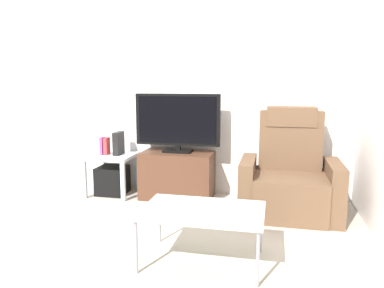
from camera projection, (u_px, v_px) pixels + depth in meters
name	position (u px, v px, depth m)	size (l,w,h in m)	color
ground_plane	(166.00, 225.00, 3.50)	(6.40, 6.40, 0.00)	#B2A899
wall_back	(192.00, 85.00, 4.37)	(6.40, 0.06, 2.60)	silver
tv_stand	(177.00, 175.00, 4.29)	(0.82, 0.45, 0.54)	#4C2D1E
television	(177.00, 122.00, 4.21)	(0.98, 0.20, 0.67)	black
recliner_armchair	(290.00, 178.00, 3.77)	(0.98, 0.78, 1.08)	brown
side_table	(112.00, 161.00, 4.42)	(0.54, 0.54, 0.48)	silver
subwoofer_box	(113.00, 180.00, 4.46)	(0.33, 0.33, 0.33)	black
book_leftmost	(103.00, 146.00, 4.39)	(0.03, 0.11, 0.21)	purple
book_middle	(107.00, 146.00, 4.38)	(0.04, 0.10, 0.20)	red
game_console	(119.00, 143.00, 4.37)	(0.07, 0.20, 0.27)	black
coffee_table	(203.00, 213.00, 2.73)	(0.90, 0.60, 0.41)	#B2C6C1
cell_phone	(200.00, 212.00, 2.66)	(0.07, 0.15, 0.01)	#B7B7BC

